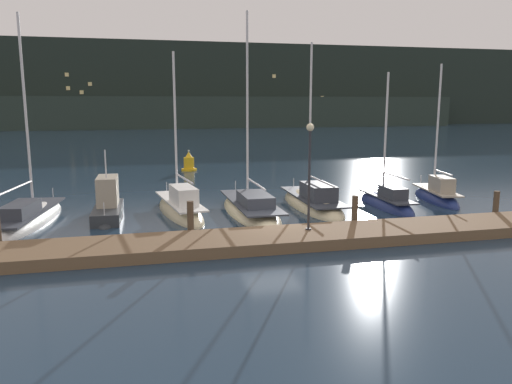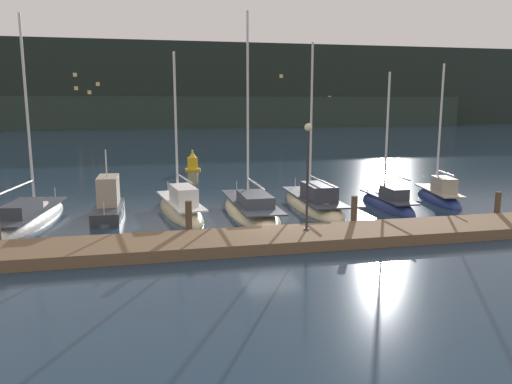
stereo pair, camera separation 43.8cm
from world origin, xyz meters
TOP-DOWN VIEW (x-y plane):
  - ground_plane at (0.00, 0.00)m, footprint 400.00×400.00m
  - dock at (0.00, -2.20)m, footprint 30.83×2.80m
  - mooring_pile_1 at (-3.73, -0.55)m, footprint 0.28×0.28m
  - mooring_pile_2 at (3.73, -0.55)m, footprint 0.28×0.28m
  - mooring_pile_3 at (11.20, -0.55)m, footprint 0.28×0.28m
  - sailboat_berth_1 at (-10.98, 4.00)m, footprint 2.97×8.26m
  - motorboat_berth_2 at (-7.34, 4.37)m, footprint 1.54×4.78m
  - sailboat_berth_3 at (-3.74, 4.40)m, footprint 2.70×7.29m
  - sailboat_berth_4 at (-0.16, 3.69)m, footprint 2.43×8.36m
  - sailboat_berth_5 at (3.53, 4.47)m, footprint 2.34×7.84m
  - sailboat_berth_6 at (7.50, 3.50)m, footprint 1.58×5.61m
  - sailboat_berth_7 at (11.21, 4.44)m, footprint 2.42×5.58m
  - channel_buoy at (-1.61, 20.85)m, footprint 1.31×1.31m
  - dock_lamppost at (1.04, -1.88)m, footprint 0.32×0.32m
  - hillside_backdrop at (-0.50, 100.34)m, footprint 240.00×23.00m

SIDE VIEW (x-z plane):
  - ground_plane at x=0.00m, z-range 0.00..0.00m
  - sailboat_berth_1 at x=-10.98m, z-range -5.14..5.36m
  - sailboat_berth_6 at x=7.50m, z-range -3.89..4.13m
  - sailboat_berth_4 at x=-0.16m, z-range -5.30..5.55m
  - sailboat_berth_5 at x=3.53m, z-range -4.67..4.93m
  - sailboat_berth_3 at x=-3.74m, z-range -4.33..4.64m
  - sailboat_berth_7 at x=11.21m, z-range -4.09..4.43m
  - dock at x=0.00m, z-range 0.00..0.45m
  - motorboat_berth_2 at x=-7.34m, z-range -1.54..2.33m
  - channel_buoy at x=-1.61m, z-range -0.25..1.50m
  - mooring_pile_3 at x=11.20m, z-range 0.00..1.43m
  - mooring_pile_2 at x=3.73m, z-range 0.00..1.53m
  - mooring_pile_1 at x=-3.73m, z-range 0.00..1.63m
  - dock_lamppost at x=1.04m, z-range 1.16..5.58m
  - hillside_backdrop at x=-0.50m, z-range -0.72..18.26m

